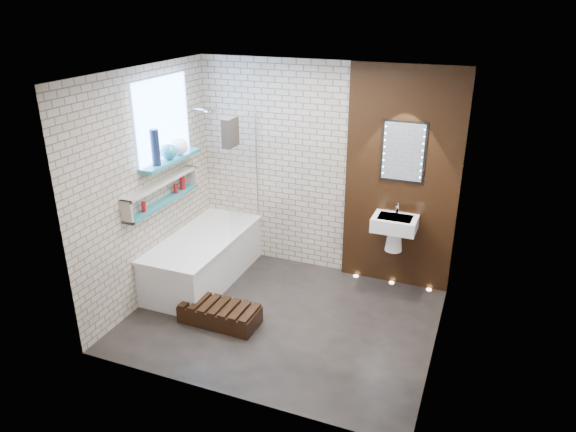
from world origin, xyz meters
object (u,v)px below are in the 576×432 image
at_px(bathtub, 204,258).
at_px(led_mirror, 403,152).
at_px(bath_screen, 243,174).
at_px(washbasin, 394,228).
at_px(walnut_step, 220,315).

distance_m(bathtub, led_mirror, 2.68).
bearing_deg(bathtub, led_mirror, 19.78).
xyz_separation_m(bath_screen, washbasin, (1.82, 0.18, -0.49)).
distance_m(bathtub, bath_screen, 1.14).
bearing_deg(washbasin, bathtub, -163.99).
bearing_deg(led_mirror, walnut_step, -134.95).
distance_m(bathtub, washbasin, 2.32).
bearing_deg(led_mirror, bathtub, -160.22).
bearing_deg(bath_screen, led_mirror, 10.66).
bearing_deg(washbasin, bath_screen, -174.22).
height_order(washbasin, led_mirror, led_mirror).
relative_size(bath_screen, washbasin, 2.41).
bearing_deg(walnut_step, led_mirror, 45.05).
height_order(bathtub, bath_screen, bath_screen).
bearing_deg(bathtub, bath_screen, 51.10).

